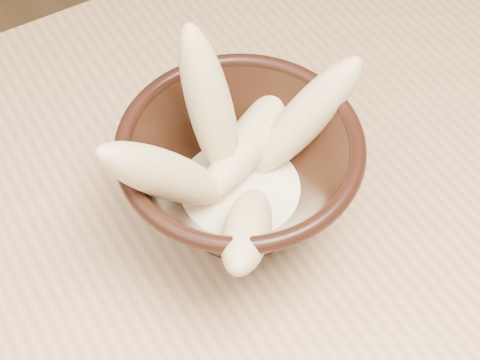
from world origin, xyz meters
name	(u,v)px	position (x,y,z in m)	size (l,w,h in m)	color
table	(410,242)	(0.00, 0.00, 0.67)	(1.20, 0.80, 0.75)	tan
bowl	(240,173)	(-0.15, 0.07, 0.81)	(0.19, 0.19, 0.10)	black
milk_puddle	(240,192)	(-0.15, 0.07, 0.78)	(0.11, 0.11, 0.01)	#F6E6C6
banana_upright	(211,109)	(-0.16, 0.10, 0.85)	(0.03, 0.03, 0.14)	tan
banana_left	(167,175)	(-0.21, 0.07, 0.85)	(0.03, 0.03, 0.15)	tan
banana_right	(305,117)	(-0.09, 0.08, 0.83)	(0.03, 0.03, 0.13)	tan
banana_across	(251,139)	(-0.13, 0.09, 0.81)	(0.03, 0.03, 0.14)	tan
banana_front	(247,229)	(-0.18, 0.02, 0.82)	(0.03, 0.03, 0.12)	tan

